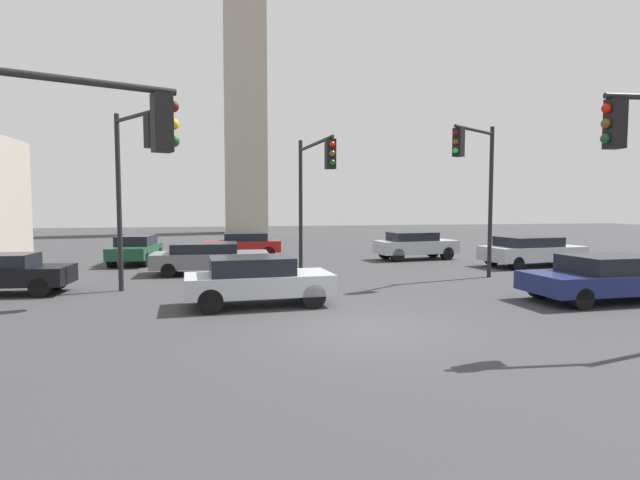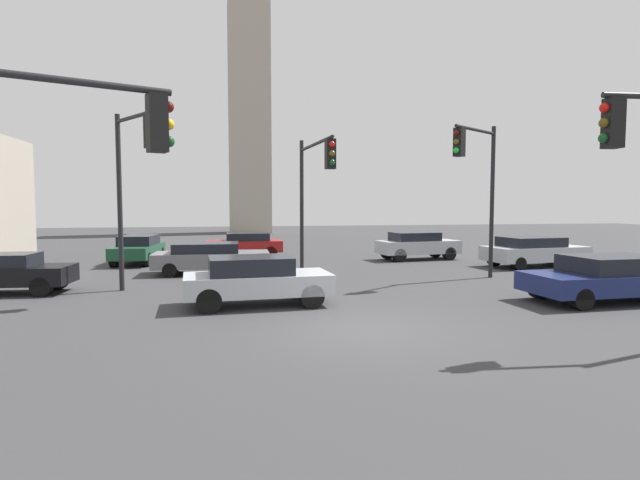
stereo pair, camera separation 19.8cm
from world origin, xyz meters
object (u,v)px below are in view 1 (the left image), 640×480
traffic_light_0 (476,171)px  traffic_light_2 (314,177)px  car_1 (608,277)px  car_5 (243,244)px  car_3 (415,245)px  car_4 (209,257)px  traffic_light_1 (73,158)px  traffic_light_4 (133,166)px  car_0 (136,249)px  car_2 (257,280)px  car_6 (531,251)px  car_7 (1,273)px

traffic_light_0 → traffic_light_2: 6.08m
car_1 → car_5: car_1 is taller
car_1 → car_5: bearing=-57.2°
traffic_light_0 → car_3: traffic_light_0 is taller
traffic_light_0 → car_3: 8.03m
traffic_light_2 → car_4: (-3.92, 2.54, -3.21)m
traffic_light_0 → traffic_light_1: 14.60m
traffic_light_2 → car_5: (-2.25, 8.54, -3.17)m
car_3 → car_5: car_3 is taller
traffic_light_4 → car_0: size_ratio=1.36×
traffic_light_4 → car_3: 15.29m
car_2 → car_0: bearing=110.2°
traffic_light_1 → car_5: bearing=57.9°
traffic_light_1 → car_2: traffic_light_1 is taller
traffic_light_4 → car_5: 11.78m
traffic_light_0 → car_4: size_ratio=1.24×
car_1 → car_4: (-11.75, 8.38, -0.03)m
car_0 → car_2: size_ratio=1.02×
traffic_light_2 → car_4: 5.67m
car_2 → car_4: car_2 is taller
car_1 → car_6: car_6 is taller
traffic_light_1 → car_0: size_ratio=1.21×
traffic_light_0 → car_5: traffic_light_0 is taller
traffic_light_1 → car_0: traffic_light_1 is taller
traffic_light_4 → car_7: (-4.24, 0.98, -3.39)m
car_4 → car_7: size_ratio=1.14×
car_2 → car_5: car_2 is taller
traffic_light_4 → car_3: size_ratio=1.34×
traffic_light_4 → car_4: (2.20, 4.60, -3.40)m
traffic_light_2 → traffic_light_4: bearing=-75.9°
traffic_light_4 → car_2: (3.63, -2.41, -3.34)m
car_2 → car_6: size_ratio=0.88×
traffic_light_2 → car_5: traffic_light_2 is taller
traffic_light_0 → car_7: (-16.28, 0.29, -3.42)m
traffic_light_1 → car_5: (3.55, 18.60, -2.90)m
car_7 → car_5: bearing=54.0°
traffic_light_4 → car_6: traffic_light_4 is taller
traffic_light_0 → car_5: bearing=-84.9°
traffic_light_2 → car_3: bearing=127.7°
car_6 → car_7: size_ratio=1.16×
traffic_light_0 → car_4: 11.14m
traffic_light_1 → car_1: bearing=-4.1°
traffic_light_1 → car_3: traffic_light_1 is taller
car_0 → car_7: bearing=-14.2°
traffic_light_4 → car_1: traffic_light_4 is taller
traffic_light_1 → car_6: traffic_light_1 is taller
traffic_light_2 → car_7: (-10.36, -1.08, -3.20)m
traffic_light_2 → car_6: bearing=96.5°
traffic_light_2 → car_7: bearing=-88.5°
car_4 → traffic_light_0: bearing=-20.1°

